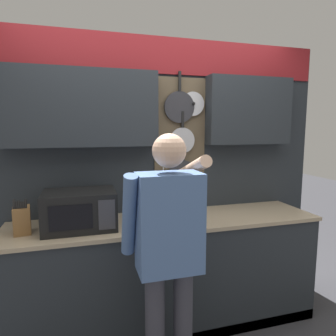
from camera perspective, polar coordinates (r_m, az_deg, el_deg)
ground_plane at (r=2.86m, az=-0.09°, el=-27.46°), size 14.00×14.00×0.00m
base_cabinet_counter at (r=2.62m, az=-0.08°, el=-19.39°), size 2.49×0.60×0.91m
back_wall_unit at (r=2.60m, az=-2.01°, el=3.73°), size 3.06×0.20×2.40m
microwave at (r=2.30m, az=-16.44°, el=-7.64°), size 0.51×0.37×0.28m
knife_block at (r=2.35m, az=-26.06°, el=-8.85°), size 0.13×0.16×0.26m
utensil_crock at (r=2.36m, az=-4.58°, el=-8.29°), size 0.10×0.10×0.35m
person at (r=1.85m, az=0.13°, el=-14.14°), size 0.54×0.62×1.61m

